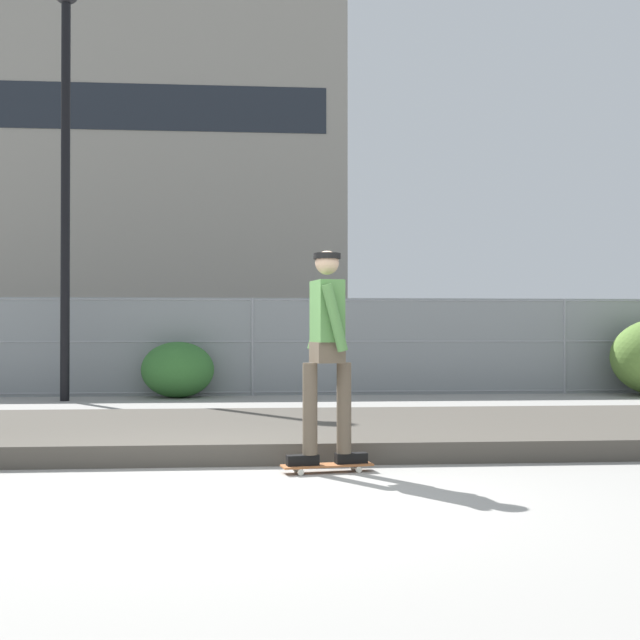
% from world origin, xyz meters
% --- Properties ---
extents(ground_plane, '(120.00, 120.00, 0.00)m').
position_xyz_m(ground_plane, '(0.00, 0.00, 0.00)').
color(ground_plane, gray).
extents(gravel_berm, '(14.39, 3.54, 0.20)m').
position_xyz_m(gravel_berm, '(0.00, 3.04, 0.10)').
color(gravel_berm, '#4C473F').
rests_on(gravel_berm, ground_plane).
extents(skateboard, '(0.82, 0.34, 0.07)m').
position_xyz_m(skateboard, '(0.64, 0.92, 0.06)').
color(skateboard, '#9E5B33').
rests_on(skateboard, ground_plane).
extents(skater, '(0.73, 0.61, 1.87)m').
position_xyz_m(skater, '(0.64, 0.92, 1.14)').
color(skater, black).
rests_on(skater, skateboard).
extents(chain_fence, '(24.39, 0.06, 1.85)m').
position_xyz_m(chain_fence, '(0.00, 9.54, 0.93)').
color(chain_fence, gray).
rests_on(chain_fence, ground_plane).
extents(street_lamp, '(0.44, 0.44, 7.33)m').
position_xyz_m(street_lamp, '(-3.27, 8.57, 4.51)').
color(street_lamp, black).
rests_on(street_lamp, ground_plane).
extents(parked_car_near, '(4.42, 1.99, 1.66)m').
position_xyz_m(parked_car_near, '(-4.21, 12.97, 0.84)').
color(parked_car_near, navy).
rests_on(parked_car_near, ground_plane).
extents(parked_car_mid, '(4.41, 1.97, 1.66)m').
position_xyz_m(parked_car_mid, '(1.97, 12.81, 0.84)').
color(parked_car_mid, '#474C54').
rests_on(parked_car_mid, ground_plane).
extents(parked_car_far, '(4.53, 2.22, 1.66)m').
position_xyz_m(parked_car_far, '(7.91, 13.13, 0.84)').
color(parked_car_far, '#566B4C').
rests_on(parked_car_far, ground_plane).
extents(library_building, '(29.43, 11.86, 21.24)m').
position_xyz_m(library_building, '(-9.51, 44.89, 10.62)').
color(library_building, gray).
rests_on(library_building, ground_plane).
extents(shrub_left, '(1.33, 1.08, 1.02)m').
position_xyz_m(shrub_left, '(-1.36, 9.11, 0.51)').
color(shrub_left, '#336B2D').
rests_on(shrub_left, ground_plane).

